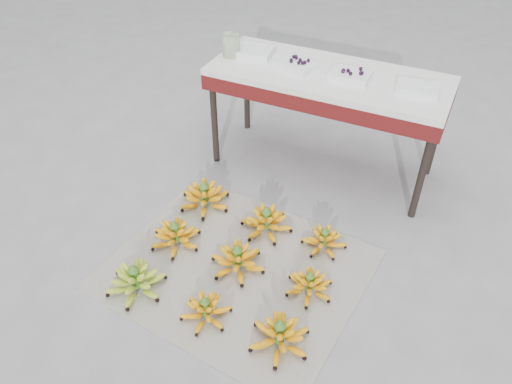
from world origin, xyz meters
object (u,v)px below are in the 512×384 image
at_px(bunch_front_center, 206,310).
at_px(vendor_table, 328,85).
at_px(bunch_front_left, 136,281).
at_px(bunch_back_left, 205,197).
at_px(tray_left, 296,64).
at_px(tray_far_left, 251,51).
at_px(tray_right, 350,75).
at_px(bunch_mid_center, 238,260).
at_px(bunch_back_right, 324,240).
at_px(newspaper_mat, 236,269).
at_px(bunch_back_center, 266,222).
at_px(glass_jar, 231,45).
at_px(tray_far_right, 418,88).
at_px(bunch_front_right, 280,336).
at_px(bunch_mid_left, 176,236).
at_px(bunch_mid_right, 309,284).

bearing_deg(bunch_front_center, vendor_table, 77.87).
height_order(bunch_front_left, vendor_table, vendor_table).
height_order(bunch_back_left, tray_left, tray_left).
relative_size(bunch_front_center, bunch_back_left, 0.78).
height_order(tray_far_left, tray_right, tray_right).
xyz_separation_m(bunch_mid_center, bunch_back_right, (0.35, 0.34, -0.01)).
xyz_separation_m(newspaper_mat, bunch_back_center, (0.02, 0.33, 0.06)).
distance_m(bunch_back_center, vendor_table, 0.88).
height_order(bunch_front_center, glass_jar, glass_jar).
bearing_deg(tray_far_right, bunch_front_right, -98.71).
bearing_deg(glass_jar, bunch_back_right, -36.70).
height_order(bunch_front_center, tray_right, tray_right).
bearing_deg(tray_far_right, bunch_front_left, -125.31).
relative_size(newspaper_mat, tray_left, 4.95).
bearing_deg(bunch_back_center, newspaper_mat, -95.69).
xyz_separation_m(bunch_back_right, vendor_table, (-0.27, 0.70, 0.53)).
xyz_separation_m(bunch_mid_left, vendor_table, (0.46, 1.02, 0.53)).
bearing_deg(bunch_back_right, bunch_back_left, 167.15).
xyz_separation_m(bunch_front_left, tray_far_right, (0.96, 1.36, 0.62)).
height_order(bunch_front_left, tray_right, tray_right).
bearing_deg(tray_far_left, bunch_mid_center, -67.76).
bearing_deg(glass_jar, bunch_mid_left, -81.18).
distance_m(bunch_mid_right, tray_left, 1.29).
relative_size(bunch_mid_left, vendor_table, 0.25).
relative_size(bunch_mid_left, bunch_back_right, 1.25).
height_order(bunch_front_right, glass_jar, glass_jar).
bearing_deg(newspaper_mat, tray_far_right, 60.37).
relative_size(bunch_back_right, tray_left, 1.10).
distance_m(bunch_front_left, bunch_back_right, 1.00).
relative_size(bunch_back_right, glass_jar, 2.05).
distance_m(tray_far_right, glass_jar, 1.12).
relative_size(bunch_mid_right, tray_left, 1.22).
distance_m(bunch_mid_right, bunch_back_center, 0.48).
height_order(bunch_mid_center, bunch_back_right, bunch_mid_center).
bearing_deg(bunch_mid_center, tray_far_right, 80.99).
xyz_separation_m(bunch_mid_right, bunch_back_right, (-0.04, 0.32, -0.00)).
relative_size(bunch_front_center, bunch_mid_right, 0.89).
bearing_deg(bunch_front_right, vendor_table, 117.69).
height_order(bunch_front_right, vendor_table, vendor_table).
distance_m(newspaper_mat, bunch_mid_center, 0.06).
bearing_deg(bunch_mid_center, newspaper_mat, -123.10).
bearing_deg(tray_far_left, bunch_mid_right, -52.05).
height_order(bunch_back_center, bunch_back_right, bunch_back_center).
relative_size(bunch_front_left, bunch_front_center, 1.41).
relative_size(tray_left, glass_jar, 1.87).
distance_m(newspaper_mat, tray_left, 1.23).
xyz_separation_m(bunch_front_left, bunch_front_right, (0.76, 0.02, -0.00)).
bearing_deg(bunch_back_center, tray_far_right, 49.01).
distance_m(newspaper_mat, bunch_back_left, 0.54).
distance_m(bunch_front_left, tray_far_left, 1.54).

